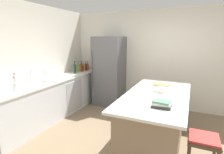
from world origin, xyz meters
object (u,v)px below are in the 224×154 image
at_px(syrup_bottle, 86,67).
at_px(mixing_bowl, 161,90).
at_px(kitchen_island, 156,119).
at_px(cookbook_stack, 162,104).
at_px(refrigerator, 109,71).
at_px(olive_oil_bottle, 79,68).
at_px(whiskey_bottle, 81,67).
at_px(flower_vase, 15,86).
at_px(bar_stool, 203,146).
at_px(wine_bottle, 75,68).
at_px(hot_sauce_bottle, 83,68).
at_px(paper_towel_roll, 45,76).
at_px(gin_bottle, 76,68).
at_px(cutting_board, 161,85).
at_px(vinegar_bottle, 88,67).
at_px(sink_faucet, 32,77).

xyz_separation_m(syrup_bottle, mixing_bowl, (2.43, -1.41, -0.05)).
bearing_deg(kitchen_island, cookbook_stack, -74.20).
bearing_deg(refrigerator, olive_oil_bottle, -164.28).
bearing_deg(whiskey_bottle, flower_vase, -89.34).
bearing_deg(bar_stool, wine_bottle, 150.76).
relative_size(syrup_bottle, hot_sauce_bottle, 1.24).
xyz_separation_m(bar_stool, paper_towel_roll, (-3.14, 0.64, 0.49)).
relative_size(paper_towel_roll, mixing_bowl, 1.41).
height_order(bar_stool, mixing_bowl, mixing_bowl).
xyz_separation_m(paper_towel_roll, cookbook_stack, (2.61, -0.54, -0.07)).
bearing_deg(refrigerator, flower_vase, -109.33).
xyz_separation_m(wine_bottle, cookbook_stack, (2.61, -1.66, -0.07)).
relative_size(gin_bottle, cookbook_stack, 1.25).
relative_size(whiskey_bottle, olive_oil_bottle, 1.01).
bearing_deg(gin_bottle, olive_oil_bottle, 63.37).
distance_m(flower_vase, cutting_board, 2.77).
distance_m(paper_towel_roll, cookbook_stack, 2.66).
bearing_deg(cookbook_stack, whiskey_bottle, 142.98).
xyz_separation_m(kitchen_island, hot_sauce_bottle, (-2.43, 1.48, 0.52)).
xyz_separation_m(whiskey_bottle, cutting_board, (2.40, -0.76, -0.09)).
height_order(kitchen_island, vinegar_bottle, vinegar_bottle).
distance_m(flower_vase, mixing_bowl, 2.62).
relative_size(refrigerator, bar_stool, 2.82).
bearing_deg(paper_towel_roll, wine_bottle, 90.18).
bearing_deg(flower_vase, cutting_board, 30.81).
relative_size(paper_towel_roll, cutting_board, 0.94).
bearing_deg(olive_oil_bottle, vinegar_bottle, 78.84).
height_order(paper_towel_roll, cutting_board, paper_towel_roll).
distance_m(sink_faucet, whiskey_bottle, 1.73).
relative_size(cookbook_stack, cutting_board, 0.77).
height_order(kitchen_island, bar_stool, kitchen_island).
distance_m(olive_oil_bottle, mixing_bowl, 2.73).
distance_m(vinegar_bottle, olive_oil_bottle, 0.38).
distance_m(whiskey_bottle, wine_bottle, 0.30).
distance_m(paper_towel_roll, gin_bottle, 1.22).
bearing_deg(cookbook_stack, wine_bottle, 147.52).
bearing_deg(bar_stool, hot_sauce_bottle, 145.45).
relative_size(sink_faucet, flower_vase, 0.89).
bearing_deg(cookbook_stack, refrigerator, 130.06).
bearing_deg(kitchen_island, hot_sauce_bottle, 148.72).
distance_m(sink_faucet, cutting_board, 2.64).
bearing_deg(olive_oil_bottle, wine_bottle, -88.98).
bearing_deg(hot_sauce_bottle, bar_stool, -34.55).
distance_m(paper_towel_roll, wine_bottle, 1.12).
height_order(bar_stool, gin_bottle, gin_bottle).
bearing_deg(refrigerator, whiskey_bottle, -170.82).
relative_size(flower_vase, syrup_bottle, 1.23).
height_order(vinegar_bottle, syrup_bottle, vinegar_bottle).
xyz_separation_m(vinegar_bottle, hot_sauce_bottle, (-0.05, -0.17, -0.02)).
bearing_deg(cutting_board, hot_sauce_bottle, 160.37).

